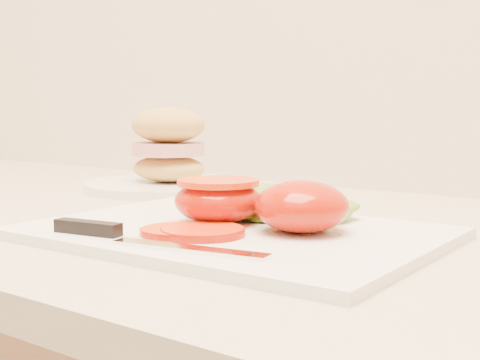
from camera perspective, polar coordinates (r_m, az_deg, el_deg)
The scene contains 9 objects.
cutting_board at distance 0.64m, azimuth -0.54°, elevation -4.56°, with size 0.38×0.27×0.01m, color white.
tomato_half_dome at distance 0.61m, azimuth 5.30°, elevation -2.25°, with size 0.09×0.09×0.05m, color #BA2509.
tomato_half_cut at distance 0.66m, azimuth -1.86°, elevation -1.64°, with size 0.09×0.09×0.04m.
tomato_slice_0 at distance 0.60m, azimuth -3.20°, elevation -4.42°, with size 0.07×0.07×0.01m, color #FF460E.
tomato_slice_1 at distance 0.61m, azimuth -5.38°, elevation -4.36°, with size 0.07×0.07×0.01m, color #FF460E.
lettuce_leaf_0 at distance 0.71m, azimuth 2.15°, elevation -1.96°, with size 0.14×0.10×0.03m, color #83A72C.
lettuce_leaf_1 at distance 0.69m, azimuth 5.67°, elevation -2.36°, with size 0.11×0.08×0.02m, color #83A72C.
knife at distance 0.59m, azimuth -9.82°, elevation -4.67°, with size 0.22×0.04×0.01m.
sandwich_plate at distance 1.00m, azimuth -6.11°, elevation 1.71°, with size 0.25×0.25×0.12m.
Camera 1 is at (-0.23, 1.09, 1.06)m, focal length 50.00 mm.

